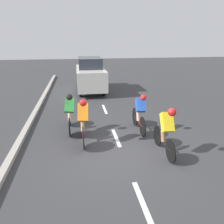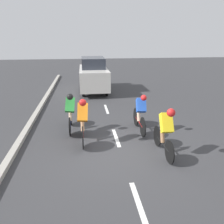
% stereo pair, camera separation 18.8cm
% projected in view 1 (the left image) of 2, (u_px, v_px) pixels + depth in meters
% --- Properties ---
extents(ground_plane, '(60.00, 60.00, 0.00)m').
position_uv_depth(ground_plane, '(120.00, 147.00, 6.91)').
color(ground_plane, '#38383A').
extents(lane_stripe_near, '(0.12, 1.40, 0.01)m').
position_uv_depth(lane_stripe_near, '(143.00, 203.00, 4.58)').
color(lane_stripe_near, white).
rests_on(lane_stripe_near, ground).
extents(lane_stripe_mid, '(0.12, 1.40, 0.01)m').
position_uv_depth(lane_stripe_mid, '(116.00, 138.00, 7.57)').
color(lane_stripe_mid, white).
rests_on(lane_stripe_mid, ground).
extents(lane_stripe_far, '(0.12, 1.40, 0.01)m').
position_uv_depth(lane_stripe_far, '(105.00, 109.00, 10.56)').
color(lane_stripe_far, white).
rests_on(lane_stripe_far, ground).
extents(curb, '(0.20, 26.04, 0.14)m').
position_uv_depth(curb, '(19.00, 142.00, 7.07)').
color(curb, '#A8A399').
rests_on(curb, ground).
extents(cyclist_orange, '(0.36, 1.67, 1.56)m').
position_uv_depth(cyclist_orange, '(83.00, 120.00, 6.94)').
color(cyclist_orange, black).
rests_on(cyclist_orange, ground).
extents(cyclist_yellow, '(0.35, 1.69, 1.51)m').
position_uv_depth(cyclist_yellow, '(166.00, 129.00, 6.26)').
color(cyclist_yellow, black).
rests_on(cyclist_yellow, ground).
extents(cyclist_green, '(0.38, 1.67, 1.48)m').
position_uv_depth(cyclist_green, '(70.00, 111.00, 7.83)').
color(cyclist_green, black).
rests_on(cyclist_green, ground).
extents(cyclist_blue, '(0.36, 1.75, 1.46)m').
position_uv_depth(cyclist_blue, '(140.00, 112.00, 7.86)').
color(cyclist_blue, black).
rests_on(cyclist_blue, ground).
extents(support_car, '(1.70, 4.07, 2.10)m').
position_uv_depth(support_car, '(90.00, 75.00, 13.76)').
color(support_car, black).
rests_on(support_car, ground).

